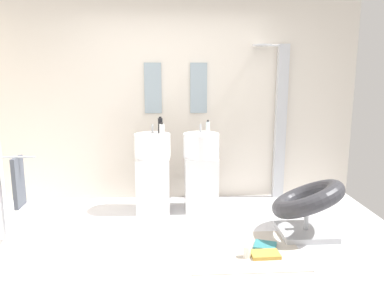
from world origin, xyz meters
The scene contains 16 objects.
ground_plane centered at (0.00, 0.00, -0.02)m, with size 4.80×3.60×0.04m, color silver.
rear_partition centered at (0.00, 1.65, 1.30)m, with size 4.80×0.10×2.60m, color beige.
pedestal_sink_left centered at (-0.30, 1.12, 0.50)m, with size 0.44×0.44×1.07m.
pedestal_sink_right centered at (0.30, 1.12, 0.50)m, with size 0.44×0.44×1.07m.
vanity_mirror_left centered at (-0.30, 1.58, 1.49)m, with size 0.22×0.03×0.65m, color #8C9EA8.
vanity_mirror_right centered at (0.30, 1.58, 1.49)m, with size 0.22×0.03×0.65m, color #8C9EA8.
shower_column centered at (1.38, 1.53, 1.08)m, with size 0.49×0.24×2.05m.
lounge_chair centered at (1.35, 0.31, 0.35)m, with size 1.07×1.07×0.65m.
towel_rack centered at (-1.59, 0.25, 0.63)m, with size 0.37×0.22×0.95m.
area_rug centered at (0.62, -0.03, 0.01)m, with size 1.07×0.83×0.01m, color beige.
magazine_teal centered at (0.84, 0.03, 0.02)m, with size 0.21×0.19×0.02m, color teal.
magazine_ochre centered at (0.80, -0.16, 0.03)m, with size 0.27×0.17×0.04m, color gold.
coffee_mug centered at (0.62, -0.16, 0.06)m, with size 0.07×0.07×0.11m, color white.
soap_bottle_white centered at (-0.18, 1.12, 1.03)m, with size 0.06×0.06×0.14m.
soap_bottle_clear centered at (0.38, 1.21, 1.04)m, with size 0.05×0.05×0.15m.
soap_bottle_black centered at (-0.20, 1.21, 1.06)m, with size 0.06×0.06×0.20m.
Camera 1 is at (-0.08, -3.37, 1.73)m, focal length 35.23 mm.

